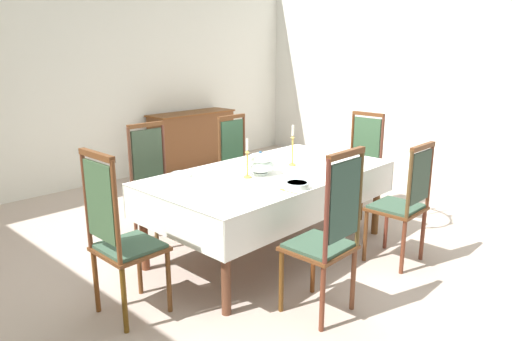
% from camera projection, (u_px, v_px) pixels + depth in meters
% --- Properties ---
extents(ground, '(7.69, 6.52, 0.04)m').
position_uv_depth(ground, '(266.00, 250.00, 4.47)').
color(ground, '#B7A496').
extents(back_wall, '(7.69, 0.08, 3.29)m').
position_uv_depth(back_wall, '(86.00, 66.00, 6.25)').
color(back_wall, silver).
rests_on(back_wall, ground).
extents(right_wall, '(0.08, 6.52, 3.29)m').
position_uv_depth(right_wall, '(446.00, 65.00, 6.78)').
color(right_wall, silver).
rests_on(right_wall, ground).
extents(dining_table, '(2.30, 1.23, 0.77)m').
position_uv_depth(dining_table, '(271.00, 179.00, 4.26)').
color(dining_table, brown).
rests_on(dining_table, ground).
extents(tablecloth, '(2.32, 1.25, 0.31)m').
position_uv_depth(tablecloth, '(271.00, 178.00, 4.26)').
color(tablecloth, white).
rests_on(tablecloth, dining_table).
extents(chair_south_a, '(0.44, 0.42, 1.22)m').
position_uv_depth(chair_south_a, '(328.00, 234.00, 3.20)').
color(chair_south_a, '#5A3513').
rests_on(chair_south_a, ground).
extents(chair_north_a, '(0.44, 0.42, 1.16)m').
position_uv_depth(chair_north_a, '(156.00, 181.00, 4.57)').
color(chair_north_a, brown).
rests_on(chair_north_a, ground).
extents(chair_south_b, '(0.44, 0.42, 1.10)m').
position_uv_depth(chair_south_b, '(404.00, 201.00, 4.03)').
color(chair_south_b, '#5A3318').
rests_on(chair_south_b, ground).
extents(chair_north_b, '(0.44, 0.42, 1.13)m').
position_uv_depth(chair_north_b, '(240.00, 162.00, 5.39)').
color(chair_north_b, brown).
rests_on(chair_north_b, ground).
extents(chair_head_west, '(0.42, 0.44, 1.22)m').
position_uv_depth(chair_head_west, '(120.00, 235.00, 3.18)').
color(chair_head_west, brown).
rests_on(chair_head_west, ground).
extents(chair_head_east, '(0.42, 0.44, 1.16)m').
position_uv_depth(chair_head_east, '(360.00, 162.00, 5.38)').
color(chair_head_east, '#5F3410').
rests_on(chair_head_east, ground).
extents(soup_tureen, '(0.26, 0.26, 0.21)m').
position_uv_depth(soup_tureen, '(260.00, 163.00, 4.11)').
color(soup_tureen, white).
rests_on(soup_tureen, tablecloth).
extents(candlestick_west, '(0.07, 0.07, 0.34)m').
position_uv_depth(candlestick_west, '(247.00, 162.00, 3.99)').
color(candlestick_west, gold).
rests_on(candlestick_west, tablecloth).
extents(candlestick_east, '(0.07, 0.07, 0.39)m').
position_uv_depth(candlestick_east, '(292.00, 149.00, 4.41)').
color(candlestick_east, gold).
rests_on(candlestick_east, tablecloth).
extents(bowl_near_left, '(0.20, 0.20, 0.05)m').
position_uv_depth(bowl_near_left, '(297.00, 185.00, 3.72)').
color(bowl_near_left, white).
rests_on(bowl_near_left, tablecloth).
extents(bowl_near_right, '(0.20, 0.20, 0.05)m').
position_uv_depth(bowl_near_right, '(346.00, 169.00, 4.22)').
color(bowl_near_right, white).
rests_on(bowl_near_right, tablecloth).
extents(bowl_far_left, '(0.18, 0.18, 0.04)m').
position_uv_depth(bowl_far_left, '(181.00, 174.00, 4.06)').
color(bowl_far_left, white).
rests_on(bowl_far_left, tablecloth).
extents(spoon_primary, '(0.03, 0.18, 0.01)m').
position_uv_depth(spoon_primary, '(284.00, 190.00, 3.65)').
color(spoon_primary, gold).
rests_on(spoon_primary, tablecloth).
extents(spoon_secondary, '(0.06, 0.18, 0.01)m').
position_uv_depth(spoon_secondary, '(351.00, 168.00, 4.33)').
color(spoon_secondary, gold).
rests_on(spoon_secondary, tablecloth).
extents(sideboard, '(1.44, 0.48, 0.90)m').
position_uv_depth(sideboard, '(193.00, 140.00, 7.41)').
color(sideboard, brown).
rests_on(sideboard, ground).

